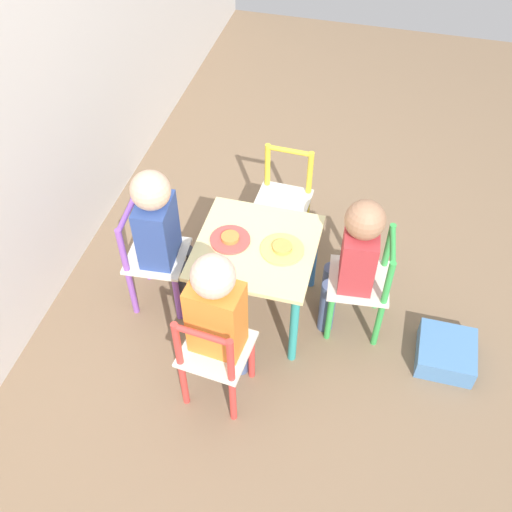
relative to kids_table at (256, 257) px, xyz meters
name	(u,v)px	position (x,y,z in m)	size (l,w,h in m)	color
ground_plane	(256,309)	(0.00, 0.00, -0.36)	(6.00, 6.00, 0.00)	#7F664C
kids_table	(256,257)	(0.00, 0.00, 0.00)	(0.51, 0.51, 0.44)	beige
chair_purple	(153,259)	(-0.04, 0.47, -0.09)	(0.28, 0.28, 0.54)	silver
chair_green	(363,285)	(0.05, -0.47, -0.09)	(0.28, 0.28, 0.54)	silver
chair_red	(215,357)	(-0.47, 0.05, -0.09)	(0.28, 0.28, 0.54)	silver
chair_yellow	(283,203)	(0.47, -0.02, -0.09)	(0.27, 0.27, 0.54)	silver
child_back	(161,229)	(-0.03, 0.41, 0.10)	(0.21, 0.22, 0.76)	#38383D
child_front	(354,256)	(0.04, -0.41, 0.08)	(0.21, 0.22, 0.73)	#4C608E
child_left	(218,314)	(-0.41, 0.04, 0.11)	(0.22, 0.21, 0.79)	#4C608E
plate_back	(230,239)	(0.00, 0.11, 0.08)	(0.17, 0.17, 0.03)	#E54C47
plate_front	(282,249)	(0.00, -0.11, 0.08)	(0.18, 0.18, 0.03)	#EADB66
storage_bin	(446,353)	(-0.06, -0.87, -0.31)	(0.25, 0.24, 0.10)	#4C7FB7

